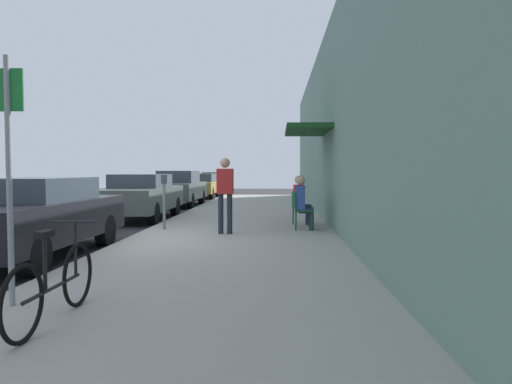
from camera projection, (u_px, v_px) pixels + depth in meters
name	position (u px, v px, depth m)	size (l,w,h in m)	color
ground_plane	(118.00, 248.00, 9.16)	(60.00, 60.00, 0.00)	#2D2D30
sidewalk_slab	(239.00, 232.00, 11.05)	(4.50, 32.00, 0.12)	#9E9B93
building_facade	(340.00, 122.00, 10.82)	(1.40, 32.00, 5.38)	gray
parked_car_0	(32.00, 216.00, 8.01)	(1.80, 4.40, 1.41)	black
parked_car_1	(140.00, 196.00, 14.37)	(1.80, 4.40, 1.42)	#47514C
parked_car_2	(178.00, 188.00, 19.87)	(1.80, 4.40, 1.53)	#47514C
parked_car_3	(201.00, 185.00, 25.69)	(1.80, 4.40, 1.37)	#A58433
parked_car_4	(214.00, 182.00, 31.31)	(1.80, 4.40, 1.42)	#A58433
parking_meter	(164.00, 198.00, 11.08)	(0.12, 0.10, 1.32)	slate
street_sign	(9.00, 161.00, 4.76)	(0.32, 0.06, 2.60)	gray
bicycle_0	(54.00, 284.00, 4.28)	(0.46, 1.71, 0.90)	black
cafe_chair_0	(300.00, 209.00, 11.00)	(0.46, 0.46, 0.87)	#14592D
seated_patron_0	(303.00, 201.00, 10.98)	(0.44, 0.37, 1.29)	#232838
cafe_chair_1	(299.00, 206.00, 11.93)	(0.51, 0.51, 0.87)	#14592D
seated_patron_1	(301.00, 198.00, 11.93)	(0.47, 0.41, 1.29)	#232838
pedestrian_standing	(225.00, 189.00, 10.25)	(0.36, 0.22, 1.70)	#232838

